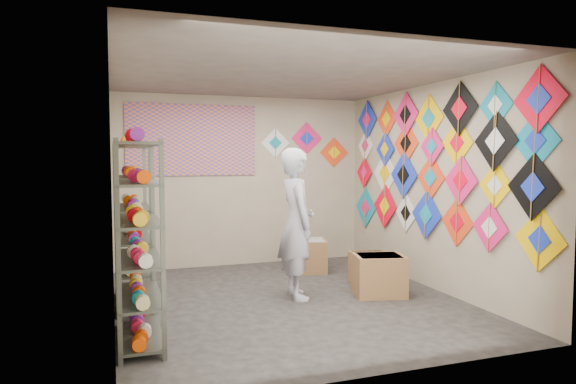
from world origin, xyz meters
name	(u,v)px	position (x,y,z in m)	size (l,w,h in m)	color
ground	(288,300)	(0.00, 0.00, 0.00)	(4.50, 4.50, 0.00)	black
room_walls	(288,165)	(0.00, 0.00, 1.64)	(4.50, 4.50, 4.50)	tan
shelf_rack_front	(138,242)	(-1.78, -0.85, 0.95)	(0.40, 1.10, 1.90)	#4C5147
shelf_rack_back	(132,225)	(-1.78, 0.45, 0.95)	(0.40, 1.10, 1.90)	#4C5147
string_spools	(135,223)	(-1.78, -0.20, 1.05)	(0.12, 2.36, 0.12)	#FF1A4A
kite_wall_display	(431,164)	(1.98, -0.03, 1.64)	(0.06, 4.34, 2.10)	#FFC600
back_wall_kites	(307,144)	(1.10, 2.24, 1.95)	(1.55, 0.02, 0.76)	silver
poster	(192,140)	(-0.80, 2.23, 2.00)	(2.00, 0.01, 1.10)	#624595
shopkeeper	(297,223)	(0.14, 0.10, 0.92)	(0.48, 0.70, 1.85)	silver
carton_a	(379,275)	(1.16, -0.14, 0.25)	(0.61, 0.51, 0.51)	olive
carton_b	(370,268)	(1.33, 0.43, 0.21)	(0.52, 0.42, 0.42)	olive
carton_c	(309,255)	(0.82, 1.40, 0.24)	(0.51, 0.56, 0.49)	olive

